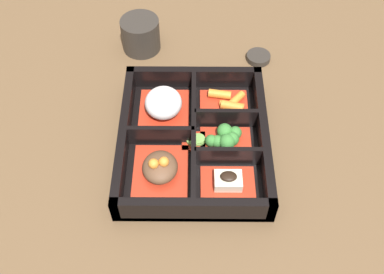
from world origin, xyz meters
The scene contains 11 objects.
ground_plane centered at (0.00, 0.00, 0.00)m, with size 3.00×3.00×0.00m, color brown.
bento_base centered at (0.00, 0.00, 0.01)m, with size 0.29×0.25×0.01m.
bento_rim centered at (0.00, 0.00, 0.02)m, with size 0.29×0.25×0.05m.
bowl_stew centered at (-0.06, 0.05, 0.03)m, with size 0.11×0.09×0.04m.
bowl_rice centered at (0.06, 0.05, 0.03)m, with size 0.11×0.09×0.05m.
bowl_tofu centered at (-0.09, -0.05, 0.02)m, with size 0.07×0.09×0.03m.
bowl_greens centered at (0.00, -0.05, 0.02)m, with size 0.06×0.09×0.03m.
bowl_carrots centered at (0.08, -0.06, 0.02)m, with size 0.07×0.09×0.02m.
bowl_pickles centered at (0.00, 0.00, 0.02)m, with size 0.04×0.04×0.01m.
tea_cup centered at (0.25, 0.11, 0.04)m, with size 0.08×0.08×0.07m.
sauce_dish centered at (0.22, -0.13, 0.01)m, with size 0.05×0.05×0.01m.
Camera 1 is at (-0.46, -0.00, 0.62)m, focal length 42.00 mm.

